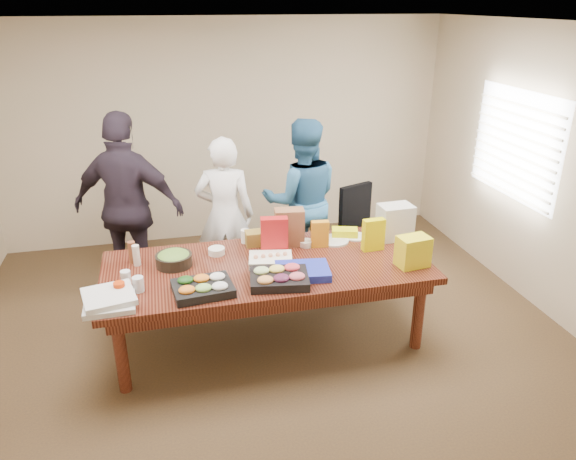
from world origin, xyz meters
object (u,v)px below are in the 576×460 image
object	(u,v)px
office_chair	(360,237)
salad_bowl	(174,260)
sheet_cake	(271,260)
conference_table	(268,302)
person_center	(225,215)
person_right	(302,200)

from	to	relation	value
office_chair	salad_bowl	size ratio (longest dim) A/B	3.14
sheet_cake	salad_bowl	distance (m)	0.83
conference_table	person_center	bearing A→B (deg)	101.88
office_chair	person_right	xyz separation A→B (m)	(-0.59, 0.25, 0.39)
person_right	salad_bowl	bearing A→B (deg)	42.18
salad_bowl	sheet_cake	bearing A→B (deg)	-11.08
sheet_cake	salad_bowl	size ratio (longest dim) A/B	1.18
conference_table	person_right	distance (m)	1.40
conference_table	person_right	bearing A→B (deg)	61.76
salad_bowl	office_chair	bearing A→B (deg)	20.20
sheet_cake	person_right	bearing A→B (deg)	73.97
sheet_cake	salad_bowl	world-z (taller)	salad_bowl
office_chair	person_center	bearing A→B (deg)	152.67
person_right	sheet_cake	xyz separation A→B (m)	(-0.58, -1.14, -0.10)
conference_table	office_chair	world-z (taller)	office_chair
conference_table	person_center	distance (m)	1.17
office_chair	sheet_cake	world-z (taller)	office_chair
person_center	salad_bowl	bearing A→B (deg)	70.30
person_center	sheet_cake	size ratio (longest dim) A/B	4.44
person_right	sheet_cake	distance (m)	1.28
office_chair	person_center	xyz separation A→B (m)	(-1.43, 0.16, 0.33)
person_right	sheet_cake	size ratio (longest dim) A/B	4.75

